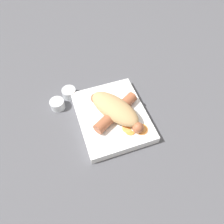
{
  "coord_description": "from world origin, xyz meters",
  "views": [
    {
      "loc": [
        -0.35,
        0.12,
        0.56
      ],
      "look_at": [
        0.0,
        0.0,
        0.04
      ],
      "focal_mm": 35.0,
      "sensor_mm": 36.0,
      "label": 1
    }
  ],
  "objects_px": {
    "bread_roll": "(115,110)",
    "condiment_cup_far": "(58,105)",
    "sausage": "(116,112)",
    "condiment_cup_near": "(69,93)",
    "food_tray": "(112,116)"
  },
  "relations": [
    {
      "from": "bread_roll",
      "to": "condiment_cup_far",
      "type": "distance_m",
      "value": 0.19
    },
    {
      "from": "sausage",
      "to": "condiment_cup_far",
      "type": "distance_m",
      "value": 0.19
    },
    {
      "from": "food_tray",
      "to": "sausage",
      "type": "xyz_separation_m",
      "value": [
        -0.01,
        -0.01,
        0.03
      ]
    },
    {
      "from": "condiment_cup_near",
      "to": "bread_roll",
      "type": "bearing_deg",
      "value": -141.51
    },
    {
      "from": "bread_roll",
      "to": "condiment_cup_far",
      "type": "relative_size",
      "value": 4.04
    },
    {
      "from": "bread_roll",
      "to": "condiment_cup_far",
      "type": "xyz_separation_m",
      "value": [
        0.1,
        0.15,
        -0.04
      ]
    },
    {
      "from": "sausage",
      "to": "food_tray",
      "type": "bearing_deg",
      "value": 46.17
    },
    {
      "from": "food_tray",
      "to": "bread_roll",
      "type": "bearing_deg",
      "value": -117.93
    },
    {
      "from": "food_tray",
      "to": "condiment_cup_far",
      "type": "relative_size",
      "value": 5.39
    },
    {
      "from": "food_tray",
      "to": "condiment_cup_far",
      "type": "xyz_separation_m",
      "value": [
        0.1,
        0.15,
        -0.0
      ]
    },
    {
      "from": "sausage",
      "to": "bread_roll",
      "type": "bearing_deg",
      "value": 13.0
    },
    {
      "from": "condiment_cup_far",
      "to": "sausage",
      "type": "bearing_deg",
      "value": -124.64
    },
    {
      "from": "food_tray",
      "to": "condiment_cup_far",
      "type": "height_order",
      "value": "condiment_cup_far"
    },
    {
      "from": "sausage",
      "to": "condiment_cup_near",
      "type": "distance_m",
      "value": 0.18
    },
    {
      "from": "food_tray",
      "to": "bread_roll",
      "type": "xyz_separation_m",
      "value": [
        -0.0,
        -0.01,
        0.04
      ]
    }
  ]
}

